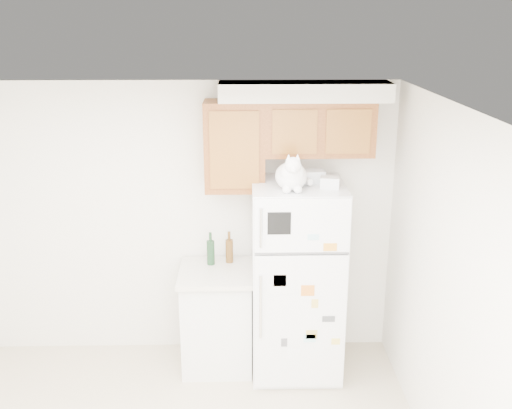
{
  "coord_description": "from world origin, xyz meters",
  "views": [
    {
      "loc": [
        0.57,
        -3.07,
        3.03
      ],
      "look_at": [
        0.67,
        1.55,
        1.55
      ],
      "focal_mm": 42.0,
      "sensor_mm": 36.0,
      "label": 1
    }
  ],
  "objects_px": {
    "base_counter": "(217,317)",
    "storage_box_front": "(330,183)",
    "refrigerator": "(297,280)",
    "bottle_green": "(211,248)",
    "bottle_amber": "(229,247)",
    "storage_box_back": "(313,176)",
    "cat": "(292,175)"
  },
  "relations": [
    {
      "from": "base_counter",
      "to": "storage_box_front",
      "type": "xyz_separation_m",
      "value": [
        0.93,
        -0.18,
        1.28
      ]
    },
    {
      "from": "refrigerator",
      "to": "bottle_green",
      "type": "distance_m",
      "value": 0.8
    },
    {
      "from": "storage_box_front",
      "to": "bottle_amber",
      "type": "xyz_separation_m",
      "value": [
        -0.82,
        0.34,
        -0.68
      ]
    },
    {
      "from": "bottle_green",
      "to": "refrigerator",
      "type": "bearing_deg",
      "value": -14.89
    },
    {
      "from": "storage_box_back",
      "to": "bottle_green",
      "type": "xyz_separation_m",
      "value": [
        -0.87,
        0.13,
        -0.68
      ]
    },
    {
      "from": "cat",
      "to": "storage_box_front",
      "type": "bearing_deg",
      "value": 7.62
    },
    {
      "from": "storage_box_back",
      "to": "bottle_amber",
      "type": "relative_size",
      "value": 0.63
    },
    {
      "from": "storage_box_front",
      "to": "bottle_green",
      "type": "relative_size",
      "value": 0.51
    },
    {
      "from": "base_counter",
      "to": "bottle_green",
      "type": "xyz_separation_m",
      "value": [
        -0.05,
        0.12,
        0.61
      ]
    },
    {
      "from": "refrigerator",
      "to": "bottle_amber",
      "type": "bearing_deg",
      "value": 157.51
    },
    {
      "from": "bottle_amber",
      "to": "refrigerator",
      "type": "bearing_deg",
      "value": -22.49
    },
    {
      "from": "storage_box_back",
      "to": "bottle_amber",
      "type": "bearing_deg",
      "value": 160.65
    },
    {
      "from": "storage_box_front",
      "to": "bottle_green",
      "type": "distance_m",
      "value": 1.23
    },
    {
      "from": "storage_box_back",
      "to": "base_counter",
      "type": "bearing_deg",
      "value": 173.98
    },
    {
      "from": "cat",
      "to": "storage_box_front",
      "type": "relative_size",
      "value": 3.03
    },
    {
      "from": "cat",
      "to": "storage_box_back",
      "type": "distance_m",
      "value": 0.3
    },
    {
      "from": "refrigerator",
      "to": "cat",
      "type": "height_order",
      "value": "cat"
    },
    {
      "from": "cat",
      "to": "bottle_green",
      "type": "relative_size",
      "value": 1.53
    },
    {
      "from": "storage_box_front",
      "to": "base_counter",
      "type": "bearing_deg",
      "value": -179.74
    },
    {
      "from": "base_counter",
      "to": "storage_box_back",
      "type": "xyz_separation_m",
      "value": [
        0.81,
        -0.0,
        1.29
      ]
    },
    {
      "from": "refrigerator",
      "to": "storage_box_back",
      "type": "relative_size",
      "value": 9.44
    },
    {
      "from": "cat",
      "to": "bottle_green",
      "type": "height_order",
      "value": "cat"
    },
    {
      "from": "base_counter",
      "to": "storage_box_front",
      "type": "bearing_deg",
      "value": -10.86
    },
    {
      "from": "storage_box_back",
      "to": "storage_box_front",
      "type": "xyz_separation_m",
      "value": [
        0.11,
        -0.17,
        -0.01
      ]
    },
    {
      "from": "refrigerator",
      "to": "storage_box_back",
      "type": "height_order",
      "value": "storage_box_back"
    },
    {
      "from": "refrigerator",
      "to": "storage_box_back",
      "type": "distance_m",
      "value": 0.91
    },
    {
      "from": "base_counter",
      "to": "storage_box_back",
      "type": "relative_size",
      "value": 5.11
    },
    {
      "from": "bottle_amber",
      "to": "storage_box_back",
      "type": "bearing_deg",
      "value": -13.66
    },
    {
      "from": "bottle_amber",
      "to": "storage_box_front",
      "type": "bearing_deg",
      "value": -22.84
    },
    {
      "from": "cat",
      "to": "bottle_green",
      "type": "xyz_separation_m",
      "value": [
        -0.67,
        0.34,
        -0.75
      ]
    },
    {
      "from": "storage_box_front",
      "to": "bottle_amber",
      "type": "distance_m",
      "value": 1.12
    },
    {
      "from": "base_counter",
      "to": "storage_box_front",
      "type": "distance_m",
      "value": 1.59
    }
  ]
}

